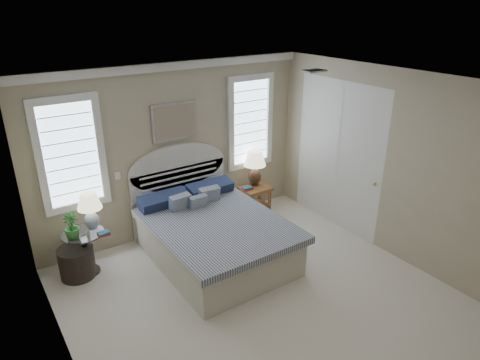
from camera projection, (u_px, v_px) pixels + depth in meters
name	position (u px, v px, depth m)	size (l,w,h in m)	color
floor	(272.00, 309.00, 5.27)	(4.50, 5.00, 0.01)	beige
ceiling	(280.00, 89.00, 4.22)	(4.50, 5.00, 0.01)	silver
wall_back	(176.00, 151.00, 6.65)	(4.50, 0.02, 2.70)	tan
wall_left	(65.00, 280.00, 3.58)	(0.02, 5.00, 2.70)	tan
wall_right	(403.00, 170.00, 5.90)	(0.02, 5.00, 2.70)	tan
crown_molding	(171.00, 66.00, 6.12)	(4.50, 0.08, 0.12)	silver
hvac_vent	(314.00, 71.00, 5.45)	(0.30, 0.20, 0.02)	#B2B2B2
switch_plate	(118.00, 176.00, 6.23)	(0.08, 0.01, 0.12)	silver
window_left	(71.00, 154.00, 5.74)	(0.90, 0.06, 1.60)	#C7E1FC
window_right	(250.00, 122.00, 7.26)	(0.90, 0.06, 1.60)	#C7E1FC
painting	(175.00, 122.00, 6.44)	(0.74, 0.04, 0.58)	silver
closet_door	(338.00, 156.00, 6.87)	(0.02, 1.80, 2.40)	silver
bed	(211.00, 232.00, 6.23)	(1.72, 2.28, 1.47)	#B6B2A0
side_table_left	(85.00, 248.00, 5.83)	(0.56, 0.56, 0.63)	black
nightstand_right	(255.00, 195.00, 7.43)	(0.50, 0.40, 0.53)	#9E6433
floor_pot	(77.00, 262.00, 5.82)	(0.47, 0.47, 0.43)	black
lamp_left	(90.00, 207.00, 5.72)	(0.40, 0.40, 0.53)	silver
lamp_right	(255.00, 164.00, 7.34)	(0.47, 0.47, 0.62)	black
potted_plant	(71.00, 226.00, 5.53)	(0.20, 0.20, 0.36)	#386B2B
books_left	(104.00, 234.00, 5.67)	(0.16, 0.12, 0.04)	#A43329
books_right	(247.00, 188.00, 7.27)	(0.17, 0.12, 0.05)	#A43329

